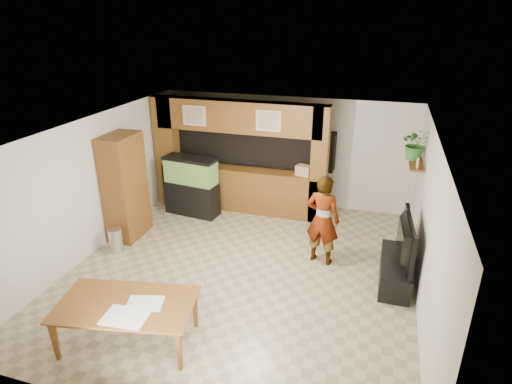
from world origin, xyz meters
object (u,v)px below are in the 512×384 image
(television, at_px, (400,239))
(dining_table, at_px, (128,325))
(aquarium, at_px, (192,187))
(person, at_px, (323,220))
(pantry_cabinet, at_px, (125,187))

(television, height_order, dining_table, television)
(aquarium, xyz_separation_m, person, (3.18, -1.22, 0.19))
(pantry_cabinet, relative_size, dining_table, 1.15)
(aquarium, height_order, television, aquarium)
(aquarium, distance_m, dining_table, 4.32)
(pantry_cabinet, height_order, aquarium, pantry_cabinet)
(pantry_cabinet, bearing_deg, dining_table, -58.19)
(person, bearing_deg, aquarium, -10.14)
(pantry_cabinet, bearing_deg, aquarium, 58.53)
(aquarium, relative_size, dining_table, 0.73)
(pantry_cabinet, relative_size, television, 1.60)
(aquarium, bearing_deg, person, -13.79)
(television, height_order, person, person)
(aquarium, height_order, person, person)
(pantry_cabinet, distance_m, person, 4.02)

